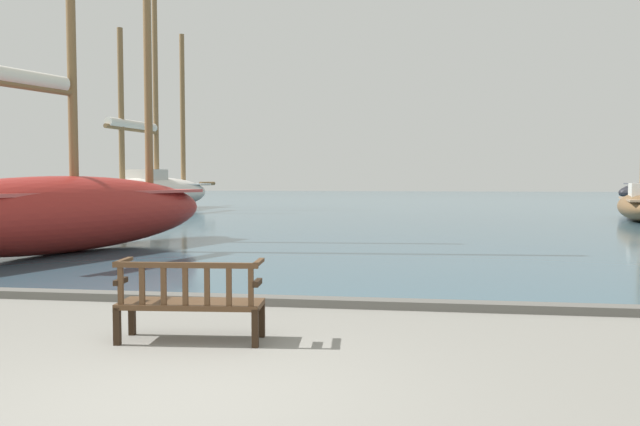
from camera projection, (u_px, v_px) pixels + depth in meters
ground_plane at (184, 397)px, 5.22m from camera, size 160.00×160.00×0.00m
harbor_water at (385, 202)px, 48.71m from camera, size 100.00×80.00×0.08m
quay_edge_kerb at (279, 301)px, 9.02m from camera, size 40.00×0.30×0.12m
park_bench at (190, 300)px, 6.96m from camera, size 1.64×0.65×0.92m
sailboat_nearest_port at (154, 188)px, 34.77m from camera, size 4.55×12.79×12.72m
sailboat_nearest_starboard at (67, 207)px, 14.83m from camera, size 5.15×9.56×12.44m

